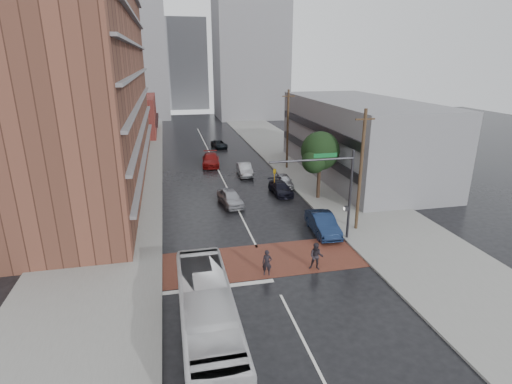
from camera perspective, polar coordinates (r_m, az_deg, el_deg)
ground at (r=28.29m, az=1.28°, el=-10.19°), size 160.00×160.00×0.00m
crosswalk at (r=28.71m, az=1.04°, el=-9.70°), size 14.00×5.00×0.02m
sidewalk_west at (r=51.19m, az=-18.27°, el=2.28°), size 9.00×90.00×0.15m
sidewalk_east at (r=53.82m, az=6.86°, el=3.86°), size 9.00×90.00×0.15m
apartment_block at (r=48.73m, az=-23.15°, el=17.62°), size 10.00×44.00×28.00m
storefront_west at (r=78.95m, az=-17.10°, el=10.40°), size 8.00×16.00×7.00m
building_east at (r=50.31m, az=14.37°, el=7.55°), size 11.00×26.00×9.00m
distant_tower_west at (r=102.41m, az=-18.06°, el=19.04°), size 18.00×16.00×32.00m
distant_tower_east at (r=98.23m, az=-0.86°, el=21.12°), size 16.00×14.00×36.00m
distant_tower_center at (r=119.23m, az=-10.15°, el=17.51°), size 12.00×10.00×24.00m
street_tree at (r=39.91m, az=9.15°, el=5.48°), size 4.20×4.10×6.90m
signal_mast at (r=30.41m, az=10.97°, el=1.25°), size 6.50×0.30×7.20m
utility_pole_near at (r=32.84m, az=14.74°, el=3.00°), size 1.60×0.26×10.00m
utility_pole_far at (r=51.00m, az=4.54°, el=8.94°), size 1.60×0.26×10.00m
transit_bus at (r=20.49m, az=-6.88°, el=-17.68°), size 2.58×11.01×3.07m
pedestrian_a at (r=26.54m, az=1.58°, el=-10.09°), size 0.73×0.58×1.77m
pedestrian_b at (r=27.45m, az=8.60°, el=-9.09°), size 1.16×1.05×1.93m
car_travel_a at (r=38.79m, az=-3.70°, el=-0.81°), size 2.43×4.70×1.53m
car_travel_b at (r=48.74m, az=-1.63°, el=3.24°), size 1.70×4.50×1.47m
car_travel_c at (r=53.63m, az=-6.49°, el=4.61°), size 2.73×5.60×1.57m
suv_travel at (r=64.56m, az=-5.28°, el=6.82°), size 2.55×4.34×1.13m
car_parked_near at (r=33.04m, az=9.53°, el=-4.49°), size 1.98×5.03×1.63m
car_parked_mid at (r=42.04m, az=3.52°, el=0.55°), size 2.00×4.45×1.27m
car_parked_far at (r=44.58m, az=4.02°, el=1.64°), size 1.78×3.98×1.33m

